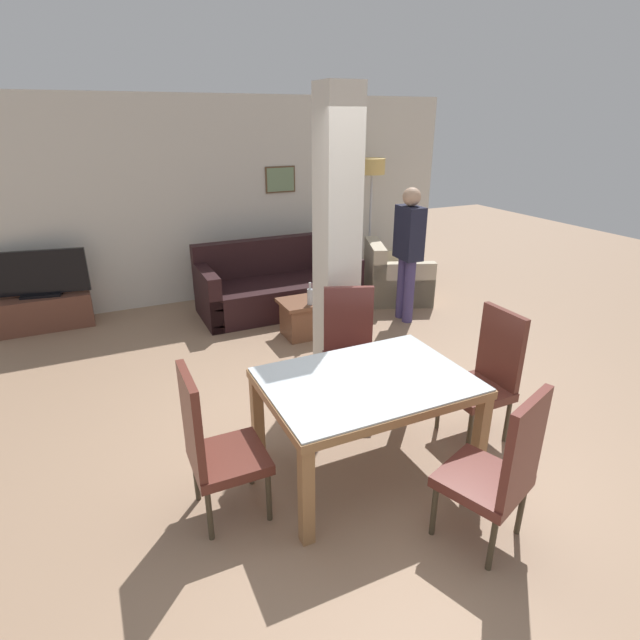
# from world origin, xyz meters

# --- Properties ---
(ground_plane) EXTENTS (18.00, 18.00, 0.00)m
(ground_plane) POSITION_xyz_m (0.00, 0.00, 0.00)
(ground_plane) COLOR #9A795D
(back_wall) EXTENTS (7.20, 0.09, 2.70)m
(back_wall) POSITION_xyz_m (0.00, 4.24, 1.35)
(back_wall) COLOR silver
(back_wall) RESTS_ON ground_plane
(divider_pillar) EXTENTS (0.34, 0.34, 2.70)m
(divider_pillar) POSITION_xyz_m (0.46, 1.39, 1.35)
(divider_pillar) COLOR silver
(divider_pillar) RESTS_ON ground_plane
(dining_table) EXTENTS (1.42, 1.01, 0.76)m
(dining_table) POSITION_xyz_m (0.00, 0.00, 0.60)
(dining_table) COLOR #9D6F45
(dining_table) RESTS_ON ground_plane
(dining_chair_head_left) EXTENTS (0.46, 0.46, 1.06)m
(dining_chair_head_left) POSITION_xyz_m (-1.09, 0.00, 0.55)
(dining_chair_head_left) COLOR #5C2920
(dining_chair_head_left) RESTS_ON ground_plane
(dining_chair_near_right) EXTENTS (0.59, 0.59, 1.06)m
(dining_chair_near_right) POSITION_xyz_m (0.35, -0.93, 0.55)
(dining_chair_near_right) COLOR maroon
(dining_chair_near_right) RESTS_ON ground_plane
(dining_chair_head_right) EXTENTS (0.46, 0.46, 1.06)m
(dining_chair_head_right) POSITION_xyz_m (1.10, 0.00, 0.55)
(dining_chair_head_right) COLOR #5C2B22
(dining_chair_head_right) RESTS_ON ground_plane
(dining_chair_far_right) EXTENTS (0.60, 0.60, 1.06)m
(dining_chair_far_right) POSITION_xyz_m (0.35, 0.90, 0.55)
(dining_chair_far_right) COLOR brown
(dining_chair_far_right) RESTS_ON ground_plane
(sofa) EXTENTS (2.06, 0.92, 0.91)m
(sofa) POSITION_xyz_m (0.59, 3.38, 0.30)
(sofa) COLOR black
(sofa) RESTS_ON ground_plane
(armchair) EXTENTS (1.11, 1.12, 0.81)m
(armchair) POSITION_xyz_m (2.25, 3.07, 0.28)
(armchair) COLOR beige
(armchair) RESTS_ON ground_plane
(coffee_table) EXTENTS (0.56, 0.47, 0.44)m
(coffee_table) POSITION_xyz_m (0.57, 2.42, 0.23)
(coffee_table) COLOR brown
(coffee_table) RESTS_ON ground_plane
(bottle) EXTENTS (0.07, 0.07, 0.26)m
(bottle) POSITION_xyz_m (0.58, 2.27, 0.54)
(bottle) COLOR #B2B7BC
(bottle) RESTS_ON coffee_table
(tv_stand) EXTENTS (1.05, 0.40, 0.42)m
(tv_stand) POSITION_xyz_m (-2.21, 3.96, 0.21)
(tv_stand) COLOR brown
(tv_stand) RESTS_ON ground_plane
(tv_screen) EXTENTS (1.11, 0.27, 0.56)m
(tv_screen) POSITION_xyz_m (-2.21, 3.96, 0.69)
(tv_screen) COLOR black
(tv_screen) RESTS_ON tv_stand
(floor_lamp) EXTENTS (0.37, 0.37, 1.87)m
(floor_lamp) POSITION_xyz_m (2.27, 3.85, 1.59)
(floor_lamp) COLOR #B7B7BC
(floor_lamp) RESTS_ON ground_plane
(standing_person) EXTENTS (0.24, 0.39, 1.66)m
(standing_person) POSITION_xyz_m (1.93, 2.34, 0.96)
(standing_person) COLOR #42396B
(standing_person) RESTS_ON ground_plane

